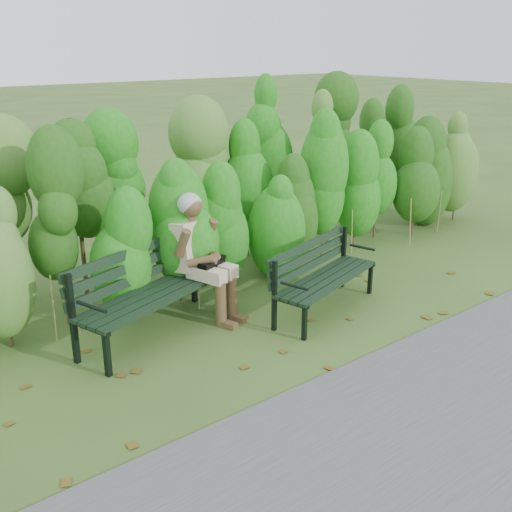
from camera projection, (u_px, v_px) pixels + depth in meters
ground at (276, 332)px, 6.30m from camera, size 80.00×80.00×0.00m
footpath at (457, 432)px, 4.67m from camera, size 60.00×2.50×0.01m
hedge_band at (179, 184)px, 7.25m from camera, size 11.04×1.67×2.42m
leaf_litter at (303, 326)px, 6.42m from camera, size 5.75×2.16×0.01m
bench_left at (148, 285)px, 6.12m from camera, size 1.90×1.10×0.90m
bench_right at (320, 271)px, 6.69m from camera, size 1.64×0.91×0.78m
seated_woman at (201, 250)px, 6.44m from camera, size 0.61×0.87×1.38m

